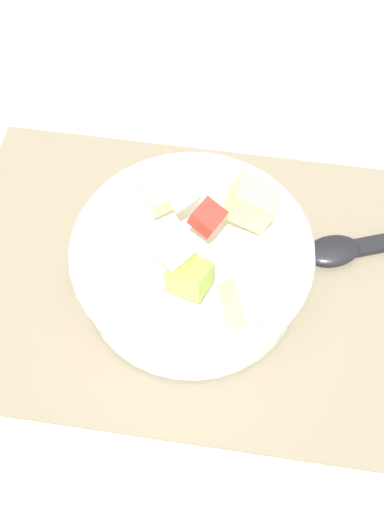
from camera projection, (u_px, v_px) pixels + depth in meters
ground_plane at (205, 280)px, 0.71m from camera, size 2.40×2.40×0.00m
placemat at (205, 279)px, 0.70m from camera, size 0.51×0.33×0.01m
salad_bowl at (193, 261)px, 0.66m from camera, size 0.23×0.23×0.12m
serving_spoon at (375, 243)px, 0.72m from camera, size 0.21×0.10×0.01m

